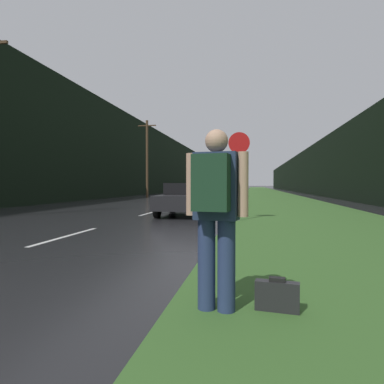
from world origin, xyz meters
name	(u,v)px	position (x,y,z in m)	size (l,w,h in m)	color
grass_verge	(271,196)	(6.61, 40.00, 0.01)	(6.00, 240.00, 0.02)	#386028
lane_stripe_b	(67,236)	(0.00, 8.23, 0.00)	(0.12, 3.00, 0.01)	silver
lane_stripe_c	(151,213)	(0.00, 15.23, 0.00)	(0.12, 3.00, 0.01)	silver
lane_stripe_d	(182,204)	(0.00, 22.23, 0.00)	(0.12, 3.00, 0.01)	silver
treeline_far_side	(157,163)	(-9.61, 50.00, 4.43)	(2.00, 140.00, 8.87)	black
treeline_near_side	(312,172)	(12.61, 50.00, 3.03)	(2.00, 140.00, 6.06)	black
utility_pole_far	(147,158)	(-5.60, 32.54, 3.86)	(1.80, 0.24, 7.47)	#4C3823
stop_sign	(239,166)	(4.01, 12.45, 1.91)	(0.73, 0.07, 3.06)	slate
hitchhiker_with_backpack	(216,208)	(4.11, 3.89, 1.04)	(0.62, 0.47, 1.81)	navy
suitcase	(277,297)	(4.71, 4.00, 0.16)	(0.44, 0.18, 0.35)	#232326
car_passing_near	(187,199)	(1.80, 14.44, 0.68)	(2.01, 4.04, 1.32)	black
car_passing_far	(221,191)	(1.80, 30.55, 0.72)	(2.00, 4.07, 1.44)	#4C514C
car_oncoming	(205,188)	(-1.80, 46.32, 0.75)	(1.94, 4.00, 1.48)	#2D3856
delivery_truck	(222,182)	(-1.80, 71.64, 1.82)	(2.53, 7.25, 3.48)	#6E684F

